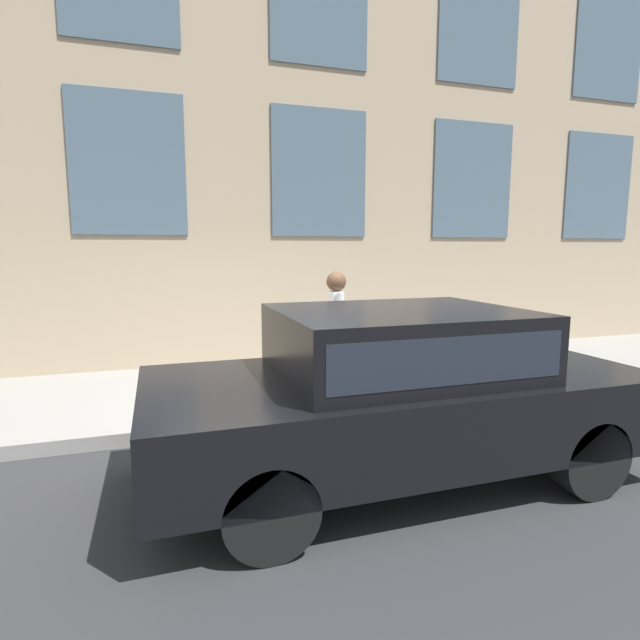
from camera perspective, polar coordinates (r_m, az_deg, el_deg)
name	(u,v)px	position (r m, az deg, el deg)	size (l,w,h in m)	color
ground_plane	(273,431)	(5.95, -5.36, -12.50)	(80.00, 80.00, 0.00)	#2D2D30
sidewalk	(250,390)	(7.33, -8.01, -7.90)	(3.01, 60.00, 0.16)	gray
building_facade	(226,74)	(9.13, -10.72, 25.92)	(0.33, 40.00, 9.81)	tan
fire_hydrant	(303,377)	(6.23, -1.99, -6.51)	(0.30, 0.43, 0.71)	gray
person	(336,321)	(6.65, 1.85, -0.08)	(0.40, 0.26, 1.64)	navy
parked_car_black_near	(398,385)	(4.63, 8.86, -7.37)	(1.96, 4.47, 1.56)	black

